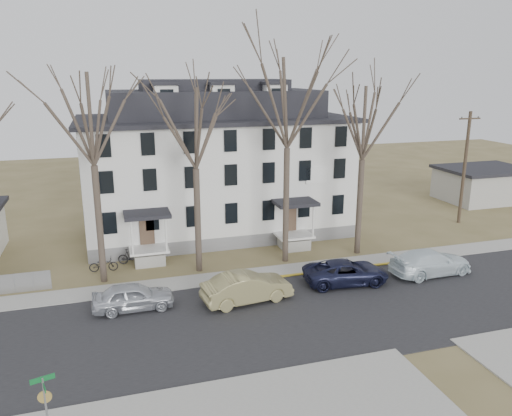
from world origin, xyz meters
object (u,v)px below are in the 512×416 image
object	(u,v)px
tree_mid_right	(364,118)
tree_far_left	(90,113)
utility_pole_far	(465,167)
car_navy	(346,273)
car_white	(431,263)
tree_center	(288,96)
car_silver	(133,297)
street_sign	(45,401)
tree_mid_left	(195,123)
boarding_house	(216,166)
bicycle_right	(131,257)
bicycle_left	(104,265)
car_tan	(247,288)

from	to	relation	value
tree_mid_right	tree_far_left	bearing A→B (deg)	180.00
utility_pole_far	car_navy	distance (m)	18.17
tree_far_left	tree_mid_right	bearing A→B (deg)	0.00
tree_mid_right	car_white	bearing A→B (deg)	-62.65
car_navy	tree_center	bearing A→B (deg)	31.29
tree_mid_right	car_navy	size ratio (longest dim) A/B	2.45
car_silver	street_sign	xyz separation A→B (m)	(-3.42, -9.81, 1.09)
utility_pole_far	street_sign	distance (m)	36.57
car_navy	street_sign	world-z (taller)	street_sign
tree_far_left	utility_pole_far	size ratio (longest dim) A/B	1.44
tree_mid_left	street_sign	world-z (taller)	tree_mid_left
tree_far_left	tree_mid_right	xyz separation A→B (m)	(17.50, 0.00, -0.74)
tree_mid_left	car_silver	bearing A→B (deg)	-134.51
boarding_house	bicycle_right	xyz separation A→B (m)	(-7.20, -5.87, -4.84)
tree_center	car_silver	distance (m)	15.39
car_white	bicycle_left	distance (m)	21.09
car_silver	bicycle_right	size ratio (longest dim) A/B	2.44
car_navy	boarding_house	bearing A→B (deg)	28.13
tree_mid_right	utility_pole_far	distance (m)	13.55
car_navy	street_sign	distance (m)	18.79
tree_mid_left	car_navy	size ratio (longest dim) A/B	2.45
street_sign	car_tan	bearing A→B (deg)	27.08
tree_mid_left	car_tan	xyz separation A→B (m)	(1.73, -5.39, -8.76)
bicycle_right	car_white	bearing A→B (deg)	-93.48
tree_far_left	tree_mid_right	size ratio (longest dim) A/B	1.08
tree_center	car_silver	bearing A→B (deg)	-156.56
car_navy	bicycle_right	bearing A→B (deg)	66.62
car_silver	bicycle_left	distance (m)	6.27
car_silver	car_tan	distance (m)	6.25
tree_mid_left	car_silver	world-z (taller)	tree_mid_left
tree_mid_left	bicycle_left	world-z (taller)	tree_mid_left
car_navy	car_silver	bearing A→B (deg)	95.19
tree_mid_left	car_navy	xyz separation A→B (m)	(8.23, -4.72, -8.88)
car_tan	bicycle_right	distance (m)	9.71
tree_mid_right	street_sign	size ratio (longest dim) A/B	4.56
car_tan	car_white	world-z (taller)	car_tan
tree_center	car_silver	world-z (taller)	tree_center
car_silver	bicycle_right	world-z (taller)	car_silver
car_silver	car_navy	bearing A→B (deg)	-91.00
car_silver	car_tan	xyz separation A→B (m)	(6.19, -0.85, 0.10)
street_sign	car_navy	bearing A→B (deg)	14.96
utility_pole_far	bicycle_right	bearing A→B (deg)	-176.05
boarding_house	tree_mid_left	distance (m)	9.66
boarding_house	tree_mid_right	distance (m)	12.51
bicycle_left	tree_center	bearing A→B (deg)	-92.76
utility_pole_far	tree_mid_right	bearing A→B (deg)	-160.71
tree_far_left	car_tan	bearing A→B (deg)	-34.85
utility_pole_far	boarding_house	bearing A→B (deg)	169.08
car_white	bicycle_right	xyz separation A→B (m)	(-18.27, 7.25, -0.26)
boarding_house	tree_mid_right	xyz separation A→B (m)	(8.50, -8.15, 4.22)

